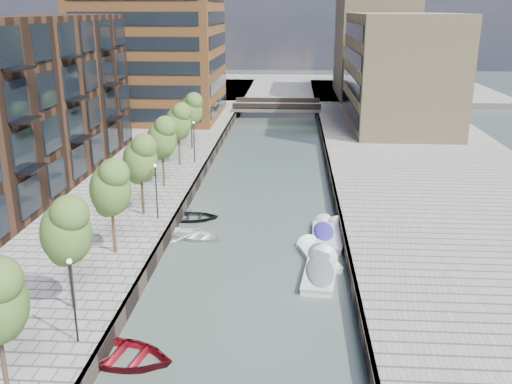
# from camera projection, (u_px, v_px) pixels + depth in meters

# --- Properties ---
(water) EXTENTS (300.00, 300.00, 0.00)m
(water) POSITION_uv_depth(u_px,v_px,m) (267.00, 173.00, 56.37)
(water) COLOR #38473F
(water) RESTS_ON ground
(quay_right) EXTENTS (20.00, 140.00, 1.00)m
(quay_right) POSITION_uv_depth(u_px,v_px,m) (432.00, 171.00, 55.22)
(quay_right) COLOR gray
(quay_right) RESTS_ON ground
(quay_wall_left) EXTENTS (0.25, 140.00, 1.00)m
(quay_wall_left) POSITION_uv_depth(u_px,v_px,m) (206.00, 167.00, 56.59)
(quay_wall_left) COLOR #332823
(quay_wall_left) RESTS_ON ground
(quay_wall_right) EXTENTS (0.25, 140.00, 1.00)m
(quay_wall_right) POSITION_uv_depth(u_px,v_px,m) (329.00, 170.00, 55.83)
(quay_wall_right) COLOR #332823
(quay_wall_right) RESTS_ON ground
(far_closure) EXTENTS (80.00, 40.00, 1.00)m
(far_closure) POSITION_uv_depth(u_px,v_px,m) (281.00, 88.00, 113.20)
(far_closure) COLOR gray
(far_closure) RESTS_ON ground
(apartment_block) EXTENTS (8.00, 38.00, 14.00)m
(apartment_block) POSITION_uv_depth(u_px,v_px,m) (13.00, 107.00, 45.66)
(apartment_block) COLOR black
(apartment_block) RESTS_ON quay_left
(tower) EXTENTS (18.00, 18.00, 30.00)m
(tower) POSITION_uv_depth(u_px,v_px,m) (150.00, 5.00, 76.27)
(tower) COLOR #975A2C
(tower) RESTS_ON quay_left
(tan_block_near) EXTENTS (12.00, 25.00, 14.00)m
(tan_block_near) POSITION_uv_depth(u_px,v_px,m) (399.00, 70.00, 73.81)
(tan_block_near) COLOR tan
(tan_block_near) RESTS_ON quay_right
(tan_block_far) EXTENTS (12.00, 20.00, 16.00)m
(tan_block_far) POSITION_uv_depth(u_px,v_px,m) (373.00, 48.00, 98.20)
(tan_block_far) COLOR tan
(tan_block_far) RESTS_ON quay_right
(bridge) EXTENTS (13.00, 6.00, 1.30)m
(bridge) POSITION_uv_depth(u_px,v_px,m) (277.00, 107.00, 86.33)
(bridge) COLOR gray
(bridge) RESTS_ON ground
(tree_1) EXTENTS (2.50, 2.50, 5.95)m
(tree_1) POSITION_uv_depth(u_px,v_px,m) (66.00, 229.00, 27.72)
(tree_1) COLOR #382619
(tree_1) RESTS_ON quay_left
(tree_2) EXTENTS (2.50, 2.50, 5.95)m
(tree_2) POSITION_uv_depth(u_px,v_px,m) (110.00, 186.00, 34.37)
(tree_2) COLOR #382619
(tree_2) RESTS_ON quay_left
(tree_3) EXTENTS (2.50, 2.50, 5.95)m
(tree_3) POSITION_uv_depth(u_px,v_px,m) (140.00, 158.00, 41.02)
(tree_3) COLOR #382619
(tree_3) RESTS_ON quay_left
(tree_4) EXTENTS (2.50, 2.50, 5.95)m
(tree_4) POSITION_uv_depth(u_px,v_px,m) (162.00, 137.00, 47.67)
(tree_4) COLOR #382619
(tree_4) RESTS_ON quay_left
(tree_5) EXTENTS (2.50, 2.50, 5.95)m
(tree_5) POSITION_uv_depth(u_px,v_px,m) (178.00, 121.00, 54.32)
(tree_5) COLOR #382619
(tree_5) RESTS_ON quay_left
(tree_6) EXTENTS (2.50, 2.50, 5.95)m
(tree_6) POSITION_uv_depth(u_px,v_px,m) (191.00, 109.00, 60.97)
(tree_6) COLOR #382619
(tree_6) RESTS_ON quay_left
(lamp_0) EXTENTS (0.24, 0.24, 4.12)m
(lamp_0) POSITION_uv_depth(u_px,v_px,m) (73.00, 292.00, 25.34)
(lamp_0) COLOR black
(lamp_0) RESTS_ON quay_left
(lamp_1) EXTENTS (0.24, 0.24, 4.12)m
(lamp_1) POSITION_uv_depth(u_px,v_px,m) (156.00, 186.00, 40.54)
(lamp_1) COLOR black
(lamp_1) RESTS_ON quay_left
(lamp_2) EXTENTS (0.24, 0.24, 4.12)m
(lamp_2) POSITION_uv_depth(u_px,v_px,m) (194.00, 138.00, 55.74)
(lamp_2) COLOR black
(lamp_2) RESTS_ON quay_left
(sloop_2) EXTENTS (5.79, 4.64, 1.07)m
(sloop_2) POSITION_uv_depth(u_px,v_px,m) (121.00, 361.00, 26.36)
(sloop_2) COLOR maroon
(sloop_2) RESTS_ON ground
(sloop_3) EXTENTS (4.82, 4.09, 0.85)m
(sloop_3) POSITION_uv_depth(u_px,v_px,m) (197.00, 238.00, 40.45)
(sloop_3) COLOR white
(sloop_3) RESTS_ON ground
(sloop_4) EXTENTS (4.50, 3.42, 0.88)m
(sloop_4) POSITION_uv_depth(u_px,v_px,m) (191.00, 220.00, 44.00)
(sloop_4) COLOR black
(sloop_4) RESTS_ON ground
(motorboat_1) EXTENTS (2.50, 5.58, 1.80)m
(motorboat_1) POSITION_uv_depth(u_px,v_px,m) (321.00, 271.00, 34.83)
(motorboat_1) COLOR silver
(motorboat_1) RESTS_ON ground
(motorboat_2) EXTENTS (2.68, 5.31, 1.69)m
(motorboat_2) POSITION_uv_depth(u_px,v_px,m) (334.00, 236.00, 40.50)
(motorboat_2) COLOR silver
(motorboat_2) RESTS_ON ground
(motorboat_3) EXTENTS (1.78, 4.67, 1.54)m
(motorboat_3) POSITION_uv_depth(u_px,v_px,m) (324.00, 232.00, 41.05)
(motorboat_3) COLOR #B6B5B3
(motorboat_3) RESTS_ON ground
(motorboat_4) EXTENTS (2.87, 4.89, 1.54)m
(motorboat_4) POSITION_uv_depth(u_px,v_px,m) (317.00, 255.00, 37.14)
(motorboat_4) COLOR white
(motorboat_4) RESTS_ON ground
(car) EXTENTS (1.58, 3.76, 1.27)m
(car) POSITION_uv_depth(u_px,v_px,m) (364.00, 118.00, 75.75)
(car) COLOR #B6B9BB
(car) RESTS_ON quay_right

